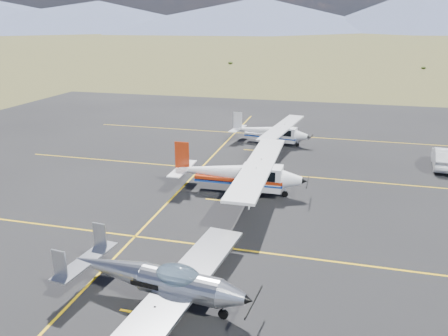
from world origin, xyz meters
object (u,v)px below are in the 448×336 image
at_px(aircraft_low_wing, 160,280).
at_px(sedan, 445,158).
at_px(aircraft_plain, 271,131).
at_px(aircraft_cessna, 239,173).

xyz_separation_m(aircraft_low_wing, sedan, (13.81, 20.27, -0.28)).
relative_size(aircraft_low_wing, sedan, 2.22).
distance_m(aircraft_plain, sedan, 13.65).
bearing_deg(aircraft_low_wing, sedan, 62.30).
bearing_deg(aircraft_plain, aircraft_cessna, -82.48).
bearing_deg(aircraft_cessna, aircraft_low_wing, -92.29).
bearing_deg(aircraft_cessna, aircraft_plain, 88.97).
bearing_deg(sedan, aircraft_low_wing, 62.57).
height_order(aircraft_plain, sedan, aircraft_plain).
distance_m(aircraft_cessna, aircraft_plain, 11.87).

